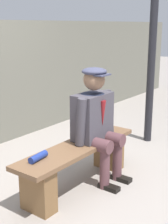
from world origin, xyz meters
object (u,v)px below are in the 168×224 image
at_px(seated_man, 96,119).
at_px(rolled_magazine, 38,157).
at_px(bench, 78,160).
at_px(lamp_post, 153,37).

distance_m(seated_man, rolled_magazine, 0.85).
xyz_separation_m(bench, seated_man, (-0.26, 0.05, 0.42)).
xyz_separation_m(bench, rolled_magazine, (0.55, -0.06, 0.21)).
relative_size(seated_man, rolled_magazine, 5.79).
distance_m(rolled_magazine, lamp_post, 2.59).
bearing_deg(seated_man, lamp_post, -176.20).
height_order(bench, rolled_magazine, rolled_magazine).
bearing_deg(rolled_magazine, bench, 173.89).
distance_m(bench, rolled_magazine, 0.59).
relative_size(rolled_magazine, lamp_post, 0.09).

